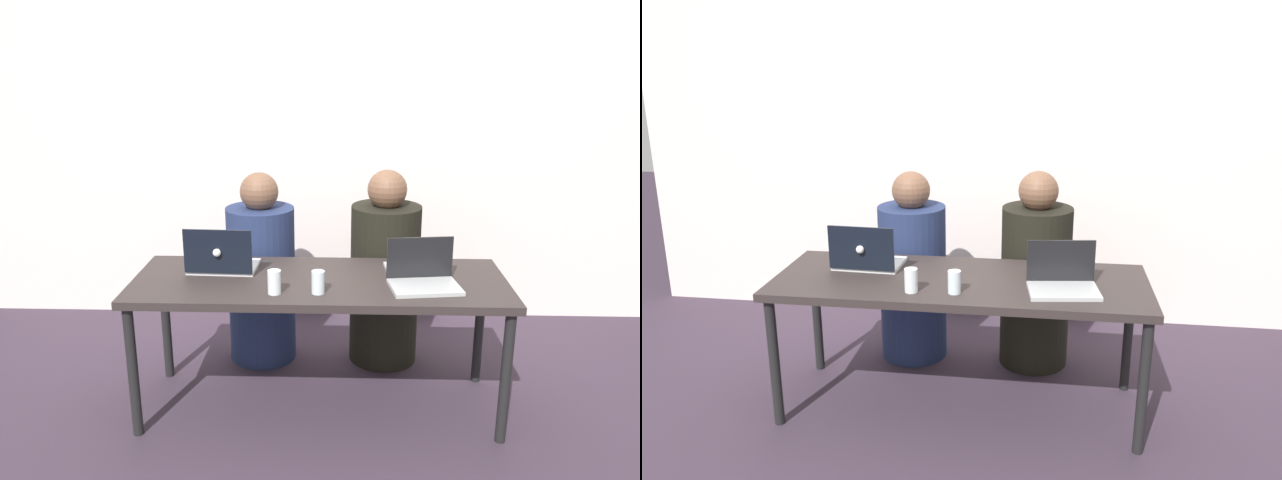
# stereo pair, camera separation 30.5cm
# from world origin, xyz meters

# --- Properties ---
(ground_plane) EXTENTS (12.00, 12.00, 0.00)m
(ground_plane) POSITION_xyz_m (0.00, 0.00, 0.00)
(ground_plane) COLOR #382B3A
(back_wall) EXTENTS (4.78, 0.10, 2.68)m
(back_wall) POSITION_xyz_m (0.00, 1.27, 1.34)
(back_wall) COLOR silver
(back_wall) RESTS_ON ground
(desk) EXTENTS (1.84, 0.68, 0.71)m
(desk) POSITION_xyz_m (0.00, 0.00, 0.64)
(desk) COLOR #302826
(desk) RESTS_ON ground
(person_on_left) EXTENTS (0.49, 0.49, 1.13)m
(person_on_left) POSITION_xyz_m (-0.36, 0.56, 0.50)
(person_on_left) COLOR navy
(person_on_left) RESTS_ON ground
(person_on_right) EXTENTS (0.46, 0.46, 1.15)m
(person_on_right) POSITION_xyz_m (0.36, 0.56, 0.51)
(person_on_right) COLOR black
(person_on_right) RESTS_ON ground
(laptop_back_left) EXTENTS (0.35, 0.29, 0.24)m
(laptop_back_left) POSITION_xyz_m (-0.50, 0.10, 0.76)
(laptop_back_left) COLOR silver
(laptop_back_left) RESTS_ON desk
(laptop_back_right) EXTENTS (0.30, 0.25, 0.21)m
(laptop_back_right) POSITION_xyz_m (0.48, 0.09, 0.75)
(laptop_back_right) COLOR #B4B3BB
(laptop_back_right) RESTS_ON desk
(laptop_front_right) EXTENTS (0.35, 0.28, 0.22)m
(laptop_front_right) POSITION_xyz_m (0.50, -0.08, 0.75)
(laptop_front_right) COLOR #B2B4B6
(laptop_front_right) RESTS_ON desk
(water_glass_center) EXTENTS (0.06, 0.06, 0.11)m
(water_glass_center) POSITION_xyz_m (0.00, -0.19, 0.75)
(water_glass_center) COLOR silver
(water_glass_center) RESTS_ON desk
(water_glass_left) EXTENTS (0.06, 0.06, 0.11)m
(water_glass_left) POSITION_xyz_m (-0.20, -0.20, 0.75)
(water_glass_left) COLOR white
(water_glass_left) RESTS_ON desk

